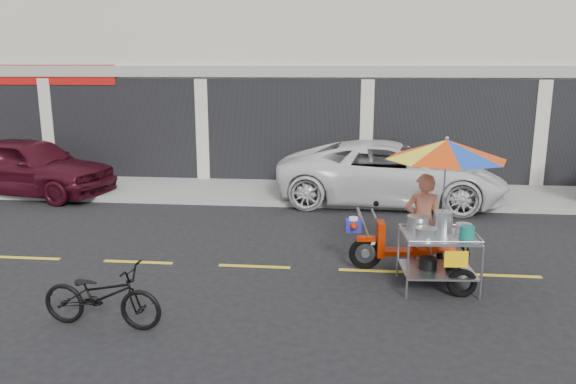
# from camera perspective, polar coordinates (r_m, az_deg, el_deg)

# --- Properties ---
(ground) EXTENTS (90.00, 90.00, 0.00)m
(ground) POSITION_cam_1_polar(r_m,az_deg,el_deg) (9.33, 8.90, -7.94)
(ground) COLOR black
(sidewalk) EXTENTS (45.00, 3.00, 0.15)m
(sidewalk) POSITION_cam_1_polar(r_m,az_deg,el_deg) (14.58, 7.91, 0.00)
(sidewalk) COLOR gray
(sidewalk) RESTS_ON ground
(shophouse_block) EXTENTS (36.00, 8.11, 10.40)m
(shophouse_block) POSITION_cam_1_polar(r_m,az_deg,el_deg) (19.61, 16.38, 15.13)
(shophouse_block) COLOR beige
(shophouse_block) RESTS_ON ground
(centerline) EXTENTS (42.00, 0.10, 0.01)m
(centerline) POSITION_cam_1_polar(r_m,az_deg,el_deg) (9.32, 8.90, -7.92)
(centerline) COLOR gold
(centerline) RESTS_ON ground
(maroon_sedan) EXTENTS (4.69, 2.64, 1.51)m
(maroon_sedan) POSITION_cam_1_polar(r_m,az_deg,el_deg) (15.75, -24.81, 2.40)
(maroon_sedan) COLOR #3B0B17
(maroon_sedan) RESTS_ON ground
(white_pickup) EXTENTS (5.53, 2.85, 1.49)m
(white_pickup) POSITION_cam_1_polar(r_m,az_deg,el_deg) (13.69, 10.38, 1.95)
(white_pickup) COLOR silver
(white_pickup) RESTS_ON ground
(near_bicycle) EXTENTS (1.64, 0.69, 0.84)m
(near_bicycle) POSITION_cam_1_polar(r_m,az_deg,el_deg) (7.62, -18.40, -9.94)
(near_bicycle) COLOR black
(near_bicycle) RESTS_ON ground
(food_vendor_rig) EXTENTS (2.36, 1.87, 2.29)m
(food_vendor_rig) POSITION_cam_1_polar(r_m,az_deg,el_deg) (8.73, 14.71, 0.18)
(food_vendor_rig) COLOR black
(food_vendor_rig) RESTS_ON ground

